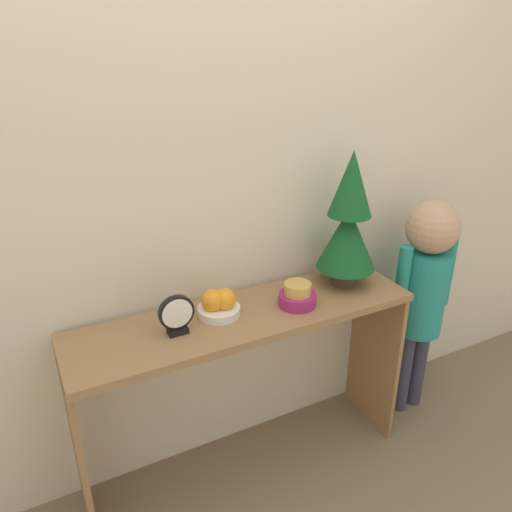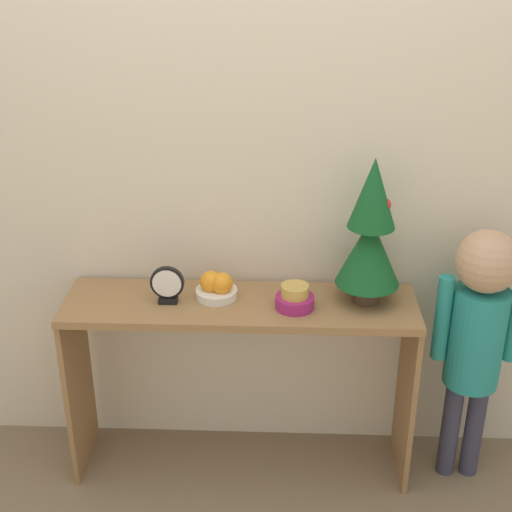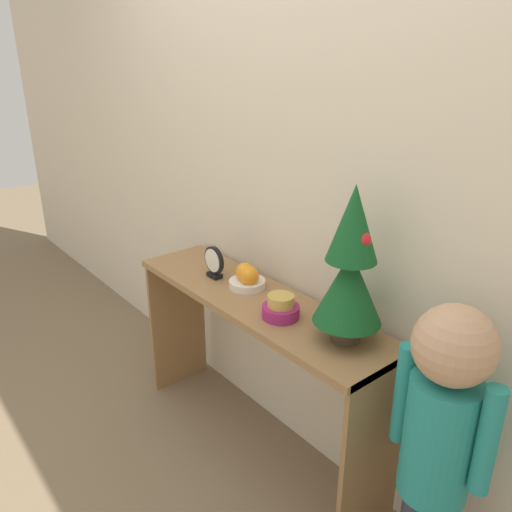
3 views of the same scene
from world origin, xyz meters
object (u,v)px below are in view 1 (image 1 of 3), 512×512
(child_figure, at_px, (424,281))
(desk_clock, at_px, (177,315))
(mini_tree, at_px, (349,221))
(singing_bowl, at_px, (297,296))
(fruit_bowl, at_px, (219,304))

(child_figure, bearing_deg, desk_clock, 179.94)
(mini_tree, relative_size, singing_bowl, 3.87)
(fruit_bowl, height_order, desk_clock, desk_clock)
(singing_bowl, height_order, desk_clock, desk_clock)
(child_figure, bearing_deg, mini_tree, 173.59)
(singing_bowl, bearing_deg, child_figure, 1.54)
(fruit_bowl, distance_m, singing_bowl, 0.30)
(mini_tree, distance_m, desk_clock, 0.75)
(desk_clock, distance_m, child_figure, 1.14)
(singing_bowl, bearing_deg, desk_clock, 177.63)
(singing_bowl, bearing_deg, fruit_bowl, 166.71)
(mini_tree, relative_size, fruit_bowl, 3.53)
(fruit_bowl, relative_size, singing_bowl, 1.10)
(mini_tree, height_order, fruit_bowl, mini_tree)
(fruit_bowl, xyz_separation_m, desk_clock, (-0.17, -0.05, 0.03))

